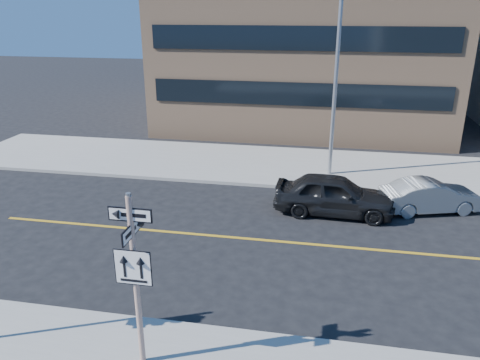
% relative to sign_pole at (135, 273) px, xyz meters
% --- Properties ---
extents(ground, '(120.00, 120.00, 0.00)m').
position_rel_sign_pole_xyz_m(ground, '(0.00, 2.51, -2.44)').
color(ground, black).
rests_on(ground, ground).
extents(sign_pole, '(0.92, 0.92, 4.06)m').
position_rel_sign_pole_xyz_m(sign_pole, '(0.00, 0.00, 0.00)').
color(sign_pole, beige).
rests_on(sign_pole, near_sidewalk).
extents(parked_car_a, '(2.01, 4.65, 1.56)m').
position_rel_sign_pole_xyz_m(parked_car_a, '(4.19, 9.27, -1.65)').
color(parked_car_a, black).
rests_on(parked_car_a, ground).
extents(parked_car_b, '(2.42, 4.08, 1.27)m').
position_rel_sign_pole_xyz_m(parked_car_b, '(7.91, 10.18, -1.80)').
color(parked_car_b, gray).
rests_on(parked_car_b, ground).
extents(streetlight_a, '(0.55, 2.25, 8.00)m').
position_rel_sign_pole_xyz_m(streetlight_a, '(4.00, 13.27, 2.32)').
color(streetlight_a, gray).
rests_on(streetlight_a, far_sidewalk).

